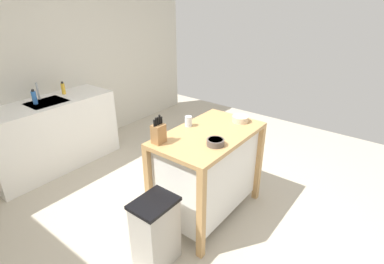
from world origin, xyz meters
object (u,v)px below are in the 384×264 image
Objects in this scene: kitchen_island at (208,170)px; drinking_cup at (188,121)px; bowl_stoneware_deep at (240,119)px; bottle_spray_cleaner at (34,97)px; knife_block at (158,133)px; trash_bin at (156,232)px; bottle_hand_soap at (63,88)px; sink_faucet at (38,91)px; bowl_ceramic_wide at (215,142)px.

drinking_cup reaches higher than kitchen_island.
bottle_spray_cleaner is (-0.97, 2.26, 0.03)m from bowl_stoneware_deep.
bowl_stoneware_deep is at bearing -21.30° from knife_block.
kitchen_island is at bearing 2.56° from trash_bin.
bottle_hand_soap is 0.92× the size of bottle_spray_cleaner.
sink_faucet is at bearing 174.36° from bottle_hand_soap.
knife_block is (-0.44, 0.23, 0.50)m from kitchen_island.
trash_bin is (-1.21, 0.07, -0.63)m from bowl_stoneware_deep.
bottle_hand_soap is at bearing 73.78° from trash_bin.
bowl_stoneware_deep is at bearing -3.11° from trash_bin.
knife_block is 2.46× the size of drinking_cup.
sink_faucet is (-0.45, 2.03, 0.03)m from drinking_cup.
bowl_stoneware_deep is at bearing -13.72° from kitchen_island.
sink_faucet reaches higher than bowl_stoneware_deep.
bowl_stoneware_deep is (0.59, 0.09, 0.00)m from bowl_ceramic_wide.
trash_bin is at bearing -143.60° from knife_block.
knife_block reaches higher than bowl_ceramic_wide.
knife_block is 0.40× the size of trash_bin.
trash_bin is 3.49× the size of bottle_spray_cleaner.
bowl_ceramic_wide is 0.91× the size of bowl_stoneware_deep.
bottle_hand_soap is at bearing 93.85° from drinking_cup.
bowl_ceramic_wide is 2.44m from bottle_hand_soap.
bowl_ceramic_wide is 0.92× the size of bottle_hand_soap.
bowl_ceramic_wide is 0.90m from trash_bin.
drinking_cup is at bearing 2.22° from knife_block.
bottle_hand_soap is (-0.13, 2.25, 0.46)m from kitchen_island.
trash_bin is 2.86× the size of sink_faucet.
kitchen_island is 4.40× the size of knife_block.
bowl_stoneware_deep reaches higher than trash_bin.
kitchen_island is 6.62× the size of bowl_stoneware_deep.
bowl_ceramic_wide is (-0.18, -0.19, 0.44)m from kitchen_island.
bottle_spray_cleaner reaches higher than bowl_stoneware_deep.
trash_bin is 3.77× the size of bottle_hand_soap.
sink_faucet is at bearing 47.52° from bottle_spray_cleaner.
bottle_spray_cleaner is (-0.56, 1.91, 0.01)m from drinking_cup.
bowl_stoneware_deep is at bearing 8.50° from bowl_ceramic_wide.
trash_bin is at bearing 176.89° from bowl_stoneware_deep.
trash_bin is 2.30m from bottle_spray_cleaner.
drinking_cup is at bearing -77.47° from sink_faucet.
sink_faucet is (0.35, 2.31, 0.69)m from trash_bin.
bowl_ceramic_wide is 0.85× the size of bottle_spray_cleaner.
kitchen_island reaches higher than trash_bin.
knife_block reaches higher than bottle_hand_soap.
bowl_ceramic_wide is 2.38m from bottle_spray_cleaner.
kitchen_island is 0.70m from knife_block.
drinking_cup reaches higher than bowl_ceramic_wide.
drinking_cup is at bearing -73.57° from bottle_spray_cleaner.
trash_bin is at bearing -106.22° from bottle_hand_soap.
trash_bin is 2.46m from bottle_hand_soap.
bottle_spray_cleaner is at bearing 93.70° from knife_block.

